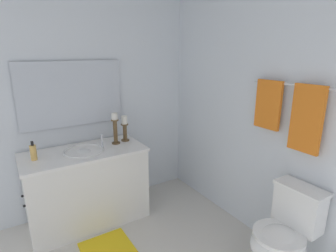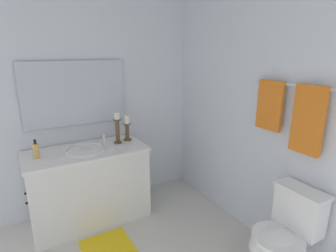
# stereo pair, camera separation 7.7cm
# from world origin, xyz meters

# --- Properties ---
(wall_back) EXTENTS (2.95, 0.04, 2.45)m
(wall_back) POSITION_xyz_m (0.00, 1.38, 1.23)
(wall_back) COLOR silver
(wall_back) RESTS_ON ground
(wall_left) EXTENTS (0.04, 2.77, 2.45)m
(wall_left) POSITION_xyz_m (-1.48, 0.00, 1.23)
(wall_left) COLOR silver
(wall_left) RESTS_ON ground
(vanity_cabinet) EXTENTS (0.58, 1.20, 0.79)m
(vanity_cabinet) POSITION_xyz_m (-1.15, 0.01, 0.40)
(vanity_cabinet) COLOR white
(vanity_cabinet) RESTS_ON ground
(sink_basin) EXTENTS (0.40, 0.40, 0.24)m
(sink_basin) POSITION_xyz_m (-1.15, 0.01, 0.76)
(sink_basin) COLOR white
(sink_basin) RESTS_ON vanity_cabinet
(mirror) EXTENTS (0.02, 1.05, 0.67)m
(mirror) POSITION_xyz_m (-1.43, 0.01, 1.33)
(mirror) COLOR silver
(candle_holder_tall) EXTENTS (0.09, 0.09, 0.28)m
(candle_holder_tall) POSITION_xyz_m (-1.23, 0.49, 0.94)
(candle_holder_tall) COLOR brown
(candle_holder_tall) RESTS_ON vanity_cabinet
(candle_holder_short) EXTENTS (0.09, 0.09, 0.34)m
(candle_holder_short) POSITION_xyz_m (-1.20, 0.36, 0.97)
(candle_holder_short) COLOR brown
(candle_holder_short) RESTS_ON vanity_cabinet
(soap_bottle) EXTENTS (0.06, 0.06, 0.18)m
(soap_bottle) POSITION_xyz_m (-1.17, -0.44, 0.87)
(soap_bottle) COLOR #E5B259
(soap_bottle) RESTS_ON vanity_cabinet
(toilet) EXTENTS (0.39, 0.54, 0.75)m
(toilet) POSITION_xyz_m (0.40, 1.10, 0.37)
(toilet) COLOR white
(toilet) RESTS_ON ground
(towel_bar) EXTENTS (0.70, 0.02, 0.02)m
(towel_bar) POSITION_xyz_m (0.15, 1.32, 1.51)
(towel_bar) COLOR silver
(towel_near_vanity) EXTENTS (0.24, 0.03, 0.42)m
(towel_near_vanity) POSITION_xyz_m (-0.02, 1.30, 1.32)
(towel_near_vanity) COLOR orange
(towel_near_vanity) RESTS_ON towel_bar
(towel_center) EXTENTS (0.24, 0.03, 0.52)m
(towel_center) POSITION_xyz_m (0.33, 1.30, 1.27)
(towel_center) COLOR orange
(towel_center) RESTS_ON towel_bar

